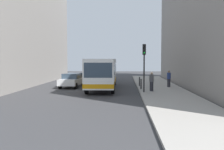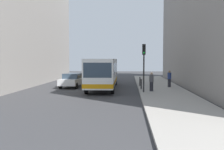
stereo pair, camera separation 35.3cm
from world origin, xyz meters
The scene contains 12 objects.
ground_plane centered at (0.00, 0.00, 0.00)m, with size 80.00×80.00×0.00m, color #38383A.
sidewalk centered at (5.40, 0.00, 0.07)m, with size 4.40×40.00×0.15m, color #9E9991.
building_left centered at (-11.50, 4.00, 7.77)m, with size 7.00×32.00×15.54m, color gray.
building_right centered at (11.50, 4.00, 7.90)m, with size 7.00×32.00×15.80m, color gray.
bus centered at (-0.32, 2.17, 1.73)m, with size 2.73×11.07×3.00m.
car_beside_bus centered at (-3.69, 3.23, 0.78)m, with size 2.12×4.52×1.48m.
car_behind_bus centered at (-1.04, 11.56, 0.78)m, with size 1.91×4.42×1.48m.
traffic_light centered at (3.55, -1.67, 3.01)m, with size 0.28×0.33×4.10m.
bollard_near centered at (3.45, 0.69, 0.62)m, with size 0.11×0.11×0.95m, color black.
bollard_mid centered at (3.45, 3.45, 0.62)m, with size 0.11×0.11×0.95m, color black.
pedestrian_near_signal centered at (4.28, -0.88, 1.00)m, with size 0.38×0.38×1.70m.
pedestrian_mid_sidewalk centered at (6.38, 2.61, 0.99)m, with size 0.38×0.38×1.68m.
Camera 2 is at (2.28, -23.54, 2.96)m, focal length 40.99 mm.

